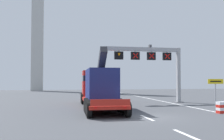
% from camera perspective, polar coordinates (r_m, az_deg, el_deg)
% --- Properties ---
extents(ground, '(112.00, 112.00, 0.00)m').
position_cam_1_polar(ground, '(18.70, 8.23, -10.14)').
color(ground, '#424449').
extents(lane_markings, '(0.20, 41.87, 0.01)m').
position_cam_1_polar(lane_markings, '(31.75, -0.63, -6.92)').
color(lane_markings, silver).
rests_on(lane_markings, ground).
extents(edge_line_right, '(0.20, 63.00, 0.01)m').
position_cam_1_polar(edge_line_right, '(32.06, 11.55, -6.83)').
color(edge_line_right, silver).
rests_on(edge_line_right, ground).
extents(overhead_lane_gantry, '(9.28, 0.90, 6.69)m').
position_cam_1_polar(overhead_lane_gantry, '(30.68, 9.00, 2.42)').
color(overhead_lane_gantry, '#9EA0A5').
rests_on(overhead_lane_gantry, ground).
extents(heavy_haul_truck_red, '(3.51, 14.14, 5.30)m').
position_cam_1_polar(heavy_haul_truck_red, '(25.37, -3.10, -3.58)').
color(heavy_haul_truck_red, red).
rests_on(heavy_haul_truck_red, ground).
extents(exit_sign_yellow, '(1.65, 0.15, 2.70)m').
position_cam_1_polar(exit_sign_yellow, '(27.69, 21.65, -3.15)').
color(exit_sign_yellow, '#9EA0A5').
rests_on(exit_sign_yellow, ground).
extents(crash_barrier_striped, '(1.03, 0.57, 0.90)m').
position_cam_1_polar(crash_barrier_striped, '(22.33, 23.10, -7.53)').
color(crash_barrier_striped, red).
rests_on(crash_barrier_striped, ground).
extents(bridge_pylon_distant, '(9.00, 2.00, 39.81)m').
position_cam_1_polar(bridge_pylon_distant, '(69.21, -15.88, 12.63)').
color(bridge_pylon_distant, '#B7B7B2').
rests_on(bridge_pylon_distant, ground).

